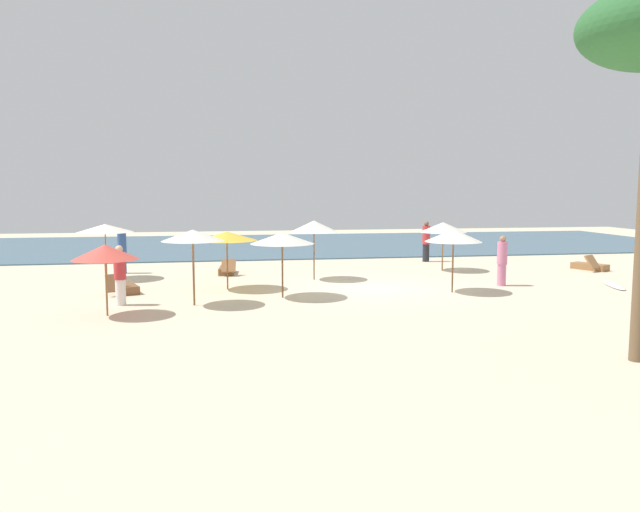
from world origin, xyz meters
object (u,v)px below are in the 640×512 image
Objects in this scene: lounger_0 at (590,266)px; umbrella_2 at (227,236)px; umbrella_0 at (282,238)px; person_2 at (426,241)px; umbrella_4 at (453,236)px; umbrella_3 at (105,252)px; umbrella_1 at (193,236)px; umbrella_6 at (314,226)px; surfboard at (614,285)px; person_0 at (122,250)px; umbrella_5 at (443,227)px; person_3 at (120,275)px; lounger_2 at (227,270)px; person_1 at (502,261)px; lounger_1 at (125,288)px; umbrella_7 at (105,228)px.

umbrella_2 is at bearing -170.79° from lounger_0.
umbrella_0 reaches higher than umbrella_2.
umbrella_0 is 1.09× the size of person_2.
umbrella_3 is at bearing -169.41° from umbrella_4.
umbrella_2 is 1.06× the size of umbrella_3.
umbrella_1 reaches higher than umbrella_6.
umbrella_1 is 15.16m from surfboard.
umbrella_3 reaches higher than person_0.
surfboard is at bearing -46.98° from umbrella_5.
person_3 is (-10.85, -0.48, -1.02)m from umbrella_4.
person_0 is 0.82× the size of surfboard.
umbrella_2 is at bearing -49.03° from person_0.
umbrella_2 reaches higher than person_3.
umbrella_0 reaches higher than lounger_2.
umbrella_0 is 1.21× the size of lounger_0.
umbrella_6 is at bearing 66.21° from umbrella_0.
person_0 is 15.26m from person_1.
umbrella_1 is 8.68m from umbrella_4.
surfboard is (12.17, 0.33, -1.91)m from umbrella_0.
person_0 is (-5.98, 6.82, -0.97)m from umbrella_0.
person_0 is 1.05× the size of person_1.
umbrella_4 reaches higher than person_2.
umbrella_1 is 1.18× the size of person_2.
umbrella_1 is at bearing -175.40° from surfboard.
umbrella_6 is 1.18× the size of person_2.
umbrella_2 is 0.98× the size of umbrella_4.
umbrella_1 reaches higher than person_0.
umbrella_0 is at bearing 17.27° from umbrella_1.
umbrella_1 is at bearing -162.73° from umbrella_0.
umbrella_6 reaches higher than umbrella_4.
umbrella_5 is at bearing 172.36° from lounger_0.
umbrella_3 is 8.89m from umbrella_6.
umbrella_5 is 1.07× the size of person_2.
umbrella_5 is (10.30, 6.20, -0.26)m from umbrella_1.
person_1 is (2.32, 1.07, -1.03)m from umbrella_4.
umbrella_3 reaches higher than person_1.
person_0 is at bearing 168.07° from lounger_2.
umbrella_1 is at bearing -148.95° from umbrella_5.
person_3 is at bearing -82.39° from person_0.
umbrella_2 is 0.91× the size of surfboard.
lounger_1 is 1.01× the size of lounger_2.
umbrella_6 is at bearing 162.24° from surfboard.
umbrella_2 is 3.81m from umbrella_6.
umbrella_2 is at bearing 175.15° from person_1.
person_3 is at bearing -76.57° from umbrella_7.
umbrella_2 is 7.81m from umbrella_4.
lounger_2 is (-3.31, 2.21, -1.91)m from umbrella_6.
umbrella_2 is 4.34m from lounger_2.
surfboard is at bearing -113.10° from lounger_0.
umbrella_4 reaches higher than lounger_1.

